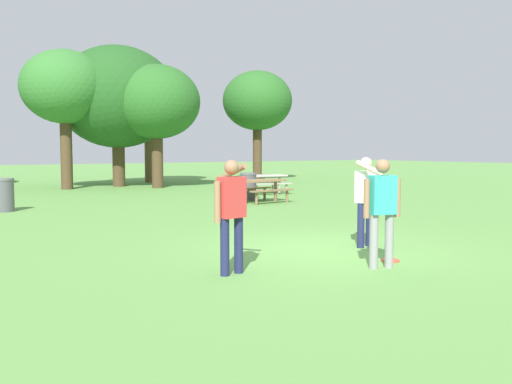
{
  "coord_description": "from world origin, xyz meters",
  "views": [
    {
      "loc": [
        -6.45,
        -7.44,
        1.79
      ],
      "look_at": [
        -0.88,
        1.02,
        1.0
      ],
      "focal_mm": 38.69,
      "sensor_mm": 36.0,
      "label": 1
    }
  ],
  "objects": [
    {
      "name": "person_bystander",
      "position": [
        -0.38,
        -1.64,
        0.94
      ],
      "size": [
        0.59,
        0.32,
        1.64
      ],
      "color": "gray",
      "rests_on": "ground"
    },
    {
      "name": "trash_can_further_along",
      "position": [
        -3.85,
        9.66,
        0.48
      ],
      "size": [
        0.59,
        0.59,
        0.96
      ],
      "color": "#515156",
      "rests_on": "ground"
    },
    {
      "name": "person_catcher",
      "position": [
        0.71,
        -0.21,
        0.96
      ],
      "size": [
        0.6,
        0.75,
        1.64
      ],
      "color": "#1E234C",
      "rests_on": "ground"
    },
    {
      "name": "frisbee",
      "position": [
        0.12,
        -1.36,
        0.01
      ],
      "size": [
        0.29,
        0.29,
        0.03
      ],
      "primitive_type": "cylinder",
      "color": "#E04733",
      "rests_on": "ground"
    },
    {
      "name": "trash_can_beside_table",
      "position": [
        3.95,
        8.85,
        0.48
      ],
      "size": [
        0.59,
        0.59,
        0.96
      ],
      "color": "#515156",
      "rests_on": "ground"
    },
    {
      "name": "tree_back_right",
      "position": [
        11.16,
        19.16,
        4.52
      ],
      "size": [
        3.99,
        3.99,
        6.26
      ],
      "color": "#4C3823",
      "rests_on": "ground"
    },
    {
      "name": "picnic_table_far",
      "position": [
        5.9,
        10.68,
        0.56
      ],
      "size": [
        1.85,
        1.61,
        0.77
      ],
      "color": "#B2ADA3",
      "rests_on": "ground"
    },
    {
      "name": "person_thrower",
      "position": [
        -2.47,
        -0.75,
        0.96
      ],
      "size": [
        0.6,
        0.75,
        1.64
      ],
      "color": "#1E234C",
      "rests_on": "ground"
    },
    {
      "name": "tree_far_right",
      "position": [
        2.59,
        18.27,
        4.24
      ],
      "size": [
        5.67,
        5.67,
        6.67
      ],
      "color": "#4C3823",
      "rests_on": "ground"
    },
    {
      "name": "tree_broad_center",
      "position": [
        0.01,
        17.74,
        4.48
      ],
      "size": [
        3.82,
        3.82,
        6.16
      ],
      "color": "#4C3823",
      "rests_on": "ground"
    },
    {
      "name": "tree_slender_mid",
      "position": [
        3.75,
        16.33,
        3.92
      ],
      "size": [
        3.99,
        3.99,
        5.65
      ],
      "color": "#4C3823",
      "rests_on": "ground"
    },
    {
      "name": "tree_back_left",
      "position": [
        5.11,
        20.55,
        4.17
      ],
      "size": [
        4.05,
        4.05,
        5.93
      ],
      "color": "brown",
      "rests_on": "ground"
    },
    {
      "name": "ground_plane",
      "position": [
        0.0,
        0.0,
        0.0
      ],
      "size": [
        120.0,
        120.0,
        0.0
      ],
      "primitive_type": "plane",
      "color": "#609947"
    },
    {
      "name": "picnic_table_near",
      "position": [
        3.8,
        7.84,
        0.56
      ],
      "size": [
        1.84,
        1.59,
        0.77
      ],
      "color": "olive",
      "rests_on": "ground"
    }
  ]
}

